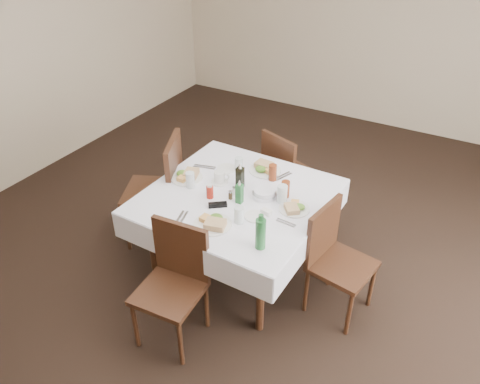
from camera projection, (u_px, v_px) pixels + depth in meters
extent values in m
plane|color=black|center=(254.00, 267.00, 4.13)|extent=(7.00, 7.00, 0.00)
cube|color=#C5AF95|center=(387.00, 19.00, 5.89)|extent=(6.00, 0.04, 2.80)
cylinder|color=black|center=(153.00, 248.00, 3.79)|extent=(0.06, 0.06, 0.72)
cylinder|color=black|center=(220.00, 190.00, 4.51)|extent=(0.06, 0.06, 0.72)
cylinder|color=black|center=(260.00, 294.00, 3.36)|extent=(0.06, 0.06, 0.72)
cylinder|color=black|center=(316.00, 222.00, 4.08)|extent=(0.06, 0.06, 0.72)
cube|color=black|center=(237.00, 198.00, 3.73)|extent=(1.28, 1.28, 0.03)
cube|color=white|center=(237.00, 195.00, 3.72)|extent=(1.41, 1.41, 0.01)
cube|color=white|center=(276.00, 170.00, 4.27)|extent=(1.37, 0.04, 0.22)
cube|color=white|center=(186.00, 255.00, 3.29)|extent=(1.37, 0.04, 0.22)
cube|color=white|center=(316.00, 234.00, 3.48)|extent=(0.04, 1.37, 0.22)
cube|color=white|center=(170.00, 183.00, 4.07)|extent=(0.04, 1.37, 0.22)
cube|color=black|center=(291.00, 174.00, 4.62)|extent=(0.55, 0.55, 0.04)
cube|color=black|center=(278.00, 159.00, 4.38)|extent=(0.41, 0.18, 0.46)
cylinder|color=black|center=(316.00, 193.00, 4.72)|extent=(0.03, 0.03, 0.44)
cylinder|color=black|center=(290.00, 207.00, 4.52)|extent=(0.03, 0.03, 0.44)
cylinder|color=black|center=(290.00, 179.00, 4.95)|extent=(0.03, 0.03, 0.44)
cylinder|color=black|center=(264.00, 191.00, 4.75)|extent=(0.03, 0.03, 0.44)
cube|color=black|center=(169.00, 293.00, 3.26)|extent=(0.46, 0.46, 0.04)
cube|color=black|center=(181.00, 250.00, 3.28)|extent=(0.43, 0.07, 0.47)
cylinder|color=black|center=(135.00, 324.00, 3.31)|extent=(0.04, 0.04, 0.44)
cylinder|color=black|center=(164.00, 290.00, 3.59)|extent=(0.04, 0.04, 0.44)
cylinder|color=black|center=(180.00, 342.00, 3.18)|extent=(0.04, 0.04, 0.44)
cylinder|color=black|center=(207.00, 305.00, 3.46)|extent=(0.04, 0.04, 0.44)
cube|color=black|center=(343.00, 266.00, 3.50)|extent=(0.49, 0.49, 0.04)
cube|color=black|center=(323.00, 232.00, 3.47)|extent=(0.11, 0.43, 0.46)
cylinder|color=black|center=(349.00, 313.00, 3.40)|extent=(0.03, 0.03, 0.44)
cylinder|color=black|center=(306.00, 290.00, 3.59)|extent=(0.03, 0.03, 0.44)
cylinder|color=black|center=(372.00, 285.00, 3.64)|extent=(0.03, 0.03, 0.44)
cylinder|color=black|center=(330.00, 265.00, 3.83)|extent=(0.03, 0.03, 0.44)
cube|color=black|center=(152.00, 192.00, 4.23)|extent=(0.65, 0.65, 0.04)
cube|color=black|center=(174.00, 168.00, 4.06)|extent=(0.24, 0.46, 0.53)
cylinder|color=black|center=(139.00, 201.00, 4.55)|extent=(0.04, 0.04, 0.50)
cylinder|color=black|center=(182.00, 203.00, 4.52)|extent=(0.04, 0.04, 0.50)
cylinder|color=black|center=(126.00, 227.00, 4.20)|extent=(0.04, 0.04, 0.50)
cylinder|color=black|center=(173.00, 229.00, 4.17)|extent=(0.04, 0.04, 0.50)
cylinder|color=white|center=(265.00, 170.00, 4.02)|extent=(0.27, 0.27, 0.01)
cube|color=tan|center=(264.00, 165.00, 4.04)|extent=(0.15, 0.12, 0.05)
cube|color=gold|center=(269.00, 170.00, 3.97)|extent=(0.11, 0.10, 0.04)
ellipsoid|color=#236714|center=(261.00, 169.00, 3.98)|extent=(0.10, 0.09, 0.05)
cylinder|color=white|center=(213.00, 224.00, 3.38)|extent=(0.28, 0.28, 0.01)
cube|color=tan|center=(215.00, 224.00, 3.33)|extent=(0.17, 0.15, 0.05)
cube|color=gold|center=(207.00, 219.00, 3.39)|extent=(0.10, 0.08, 0.04)
ellipsoid|color=#236714|center=(216.00, 218.00, 3.40)|extent=(0.10, 0.09, 0.05)
cylinder|color=white|center=(294.00, 209.00, 3.54)|extent=(0.23, 0.23, 0.01)
cube|color=tan|center=(292.00, 209.00, 3.50)|extent=(0.15, 0.15, 0.04)
cube|color=gold|center=(295.00, 203.00, 3.57)|extent=(0.08, 0.09, 0.03)
ellipsoid|color=#236714|center=(300.00, 207.00, 3.52)|extent=(0.09, 0.08, 0.04)
cylinder|color=white|center=(187.00, 178.00, 3.92)|extent=(0.27, 0.27, 0.01)
cube|color=tan|center=(191.00, 173.00, 3.92)|extent=(0.15, 0.17, 0.04)
cube|color=gold|center=(183.00, 178.00, 3.87)|extent=(0.07, 0.09, 0.03)
ellipsoid|color=#236714|center=(182.00, 173.00, 3.92)|extent=(0.10, 0.09, 0.04)
cylinder|color=white|center=(227.00, 168.00, 4.05)|extent=(0.17, 0.17, 0.01)
cylinder|color=white|center=(255.00, 216.00, 3.46)|extent=(0.16, 0.16, 0.01)
cylinder|color=silver|center=(239.00, 165.00, 3.99)|extent=(0.07, 0.07, 0.13)
cylinder|color=silver|center=(239.00, 215.00, 3.38)|extent=(0.07, 0.07, 0.13)
cylinder|color=silver|center=(282.00, 194.00, 3.59)|extent=(0.08, 0.08, 0.15)
cylinder|color=silver|center=(190.00, 180.00, 3.78)|extent=(0.07, 0.07, 0.13)
cylinder|color=maroon|center=(273.00, 172.00, 3.87)|extent=(0.07, 0.07, 0.14)
cylinder|color=maroon|center=(285.00, 189.00, 3.66)|extent=(0.07, 0.07, 0.14)
cylinder|color=silver|center=(264.00, 195.00, 3.69)|extent=(0.19, 0.19, 0.04)
cylinder|color=white|center=(265.00, 192.00, 3.67)|extent=(0.17, 0.17, 0.04)
cube|color=black|center=(240.00, 178.00, 3.76)|extent=(0.05, 0.05, 0.18)
cone|color=silver|center=(240.00, 165.00, 3.70)|extent=(0.03, 0.03, 0.05)
cube|color=#246830|center=(239.00, 194.00, 3.58)|extent=(0.05, 0.05, 0.16)
cone|color=silver|center=(239.00, 182.00, 3.53)|extent=(0.03, 0.03, 0.04)
cylinder|color=#B22214|center=(210.00, 192.00, 3.65)|extent=(0.06, 0.06, 0.10)
cylinder|color=white|center=(210.00, 186.00, 3.62)|extent=(0.04, 0.04, 0.02)
cylinder|color=white|center=(234.00, 191.00, 3.70)|extent=(0.03, 0.03, 0.06)
cylinder|color=silver|center=(234.00, 188.00, 3.69)|extent=(0.03, 0.03, 0.01)
cylinder|color=#46321C|center=(230.00, 196.00, 3.65)|extent=(0.03, 0.03, 0.06)
cylinder|color=silver|center=(230.00, 192.00, 3.63)|extent=(0.03, 0.03, 0.01)
cylinder|color=white|center=(220.00, 182.00, 3.87)|extent=(0.14, 0.14, 0.01)
cylinder|color=white|center=(219.00, 177.00, 3.84)|extent=(0.09, 0.09, 0.09)
cylinder|color=black|center=(219.00, 173.00, 3.82)|extent=(0.07, 0.07, 0.01)
torus|color=white|center=(226.00, 177.00, 3.83)|extent=(0.06, 0.04, 0.06)
cube|color=black|center=(218.00, 205.00, 3.57)|extent=(0.14, 0.12, 0.03)
cylinder|color=#246830|center=(261.00, 234.00, 3.11)|extent=(0.07, 0.07, 0.23)
cylinder|color=#246830|center=(261.00, 217.00, 3.04)|extent=(0.03, 0.03, 0.04)
cube|color=white|center=(266.00, 212.00, 3.48)|extent=(0.09, 0.06, 0.04)
cube|color=pink|center=(266.00, 211.00, 3.48)|extent=(0.07, 0.04, 0.02)
cube|color=silver|center=(282.00, 176.00, 3.95)|extent=(0.08, 0.18, 0.01)
cube|color=silver|center=(284.00, 177.00, 3.93)|extent=(0.08, 0.18, 0.01)
cube|color=silver|center=(183.00, 219.00, 3.43)|extent=(0.07, 0.20, 0.01)
cube|color=silver|center=(179.00, 219.00, 3.44)|extent=(0.07, 0.20, 0.01)
cube|color=silver|center=(285.00, 224.00, 3.39)|extent=(0.15, 0.03, 0.01)
cube|color=silver|center=(287.00, 222.00, 3.41)|extent=(0.15, 0.03, 0.01)
cube|color=silver|center=(205.00, 166.00, 4.08)|extent=(0.19, 0.07, 0.01)
cube|color=silver|center=(204.00, 168.00, 4.06)|extent=(0.19, 0.07, 0.01)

